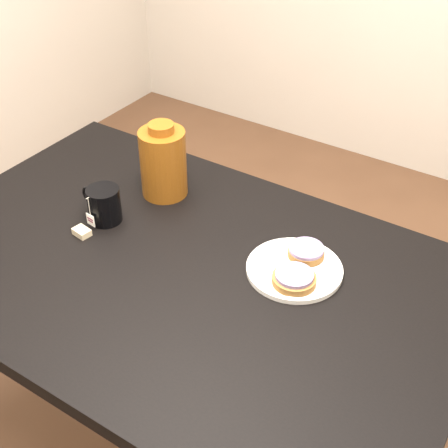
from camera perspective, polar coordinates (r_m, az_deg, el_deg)
The scene contains 8 objects.
ground_plane at distance 2.10m, azimuth -3.16°, elevation -19.53°, with size 4.00×4.00×0.00m, color brown.
table at distance 1.59m, azimuth -3.95°, elevation -6.04°, with size 1.40×0.90×0.75m.
plate at distance 1.52m, azimuth 6.45°, elevation -4.07°, with size 0.23×0.23×0.02m.
bagel_back at distance 1.54m, azimuth 7.52°, elevation -2.52°, with size 0.11×0.11×0.03m.
bagel_front at distance 1.47m, azimuth 6.43°, elevation -4.95°, with size 0.15×0.15×0.03m.
mug at distance 1.68m, azimuth -10.95°, elevation 1.78°, with size 0.14×0.10×0.10m.
teabag_pouch at distance 1.66m, azimuth -12.87°, elevation -0.72°, with size 0.04×0.03×0.02m, color #C6B793.
bagel_package at distance 1.74m, azimuth -5.57°, elevation 5.66°, with size 0.14×0.14×0.22m.
Camera 1 is at (0.73, -0.92, 1.74)m, focal length 50.00 mm.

